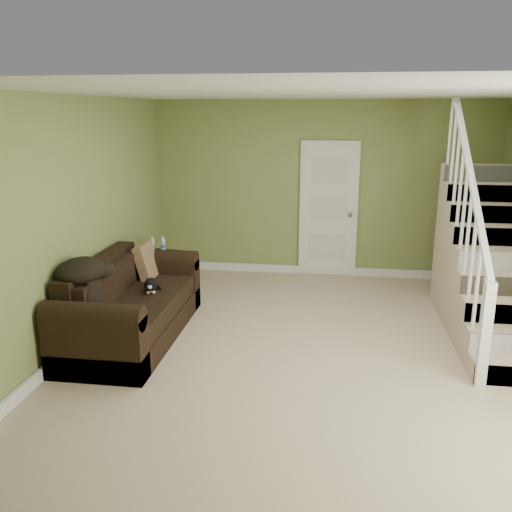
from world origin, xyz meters
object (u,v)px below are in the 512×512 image
(sofa, at_px, (129,308))
(banana, at_px, (117,310))
(side_table, at_px, (160,271))
(cat, at_px, (151,285))

(sofa, xyz_separation_m, banana, (0.08, -0.51, 0.17))
(banana, bearing_deg, sofa, 70.07)
(side_table, relative_size, banana, 3.76)
(sofa, distance_m, side_table, 1.58)
(cat, bearing_deg, sofa, -152.08)
(sofa, xyz_separation_m, cat, (0.20, 0.18, 0.22))
(side_table, bearing_deg, cat, -75.81)
(side_table, bearing_deg, sofa, -84.31)
(banana, bearing_deg, cat, 51.67)
(side_table, height_order, cat, side_table)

